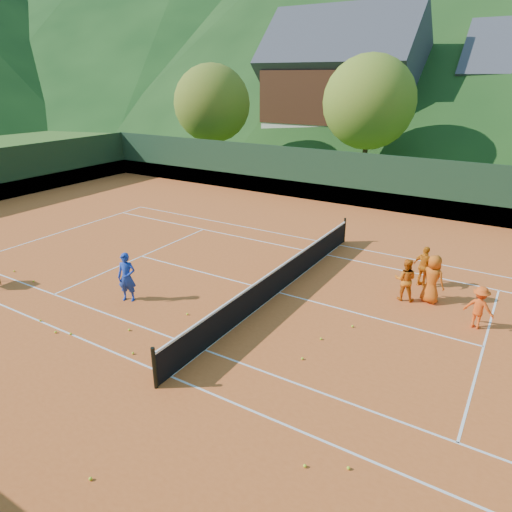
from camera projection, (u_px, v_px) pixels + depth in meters
The scene contains 28 objects.
ground at pixel (278, 293), 15.56m from camera, with size 400.00×400.00×0.00m, color #30541A.
clay_court at pixel (278, 293), 15.55m from camera, with size 40.00×24.00×0.02m, color #C65420.
coach at pixel (127, 277), 14.74m from camera, with size 0.60×0.39×1.64m, color #1937A8.
student_a at pixel (405, 280), 14.81m from camera, with size 0.70×0.54×1.43m, color orange.
student_b at pixel (424, 267), 15.77m from camera, with size 0.86×0.36×1.46m, color orange.
student_c at pixel (432, 279), 14.63m from camera, with size 0.79×0.51×1.61m, color #D25812.
student_d at pixel (479, 307), 13.17m from camera, with size 0.84×0.48×1.30m, color #F95416.
tennis_ball_1 at pixel (195, 329), 13.22m from camera, with size 0.07×0.07×0.07m, color #C3E926.
tennis_ball_2 at pixel (302, 359), 11.86m from camera, with size 0.07×0.07×0.07m, color #C3E926.
tennis_ball_3 at pixel (321, 339), 12.75m from camera, with size 0.07×0.07×0.07m, color #C3E926.
tennis_ball_5 at pixel (187, 314), 14.07m from camera, with size 0.07×0.07×0.07m, color #C3E926.
tennis_ball_6 at pixel (56, 332), 13.08m from camera, with size 0.07×0.07×0.07m, color #C3E926.
tennis_ball_7 at pixel (352, 326), 13.38m from camera, with size 0.07×0.07×0.07m, color #C3E926.
tennis_ball_9 at pixel (90, 479), 8.32m from camera, with size 0.07×0.07×0.07m, color #C3E926.
tennis_ball_10 at pixel (40, 320), 13.70m from camera, with size 0.07×0.07×0.07m, color #C3E926.
tennis_ball_11 at pixel (14, 271), 17.17m from camera, with size 0.07×0.07×0.07m, color #C3E926.
tennis_ball_13 at pixel (71, 334), 12.99m from camera, with size 0.07×0.07×0.07m, color #C3E926.
tennis_ball_14 at pixel (133, 353), 12.08m from camera, with size 0.07×0.07×0.07m, color #C3E926.
tennis_ball_15 at pixel (34, 281), 16.33m from camera, with size 0.07×0.07×0.07m, color #C3E926.
tennis_ball_16 at pixel (348, 468), 8.54m from camera, with size 0.07×0.07×0.07m, color #C3E926.
tennis_ball_17 at pixel (305, 466), 8.59m from camera, with size 0.07×0.07×0.07m, color #C3E926.
tennis_ball_19 at pixel (129, 330), 13.20m from camera, with size 0.07×0.07×0.07m, color #C3E926.
court_lines at pixel (278, 292), 15.55m from camera, with size 23.83×11.03×0.00m.
tennis_net at pixel (279, 279), 15.37m from camera, with size 0.10×12.07×1.10m.
perimeter_fence at pixel (279, 259), 15.09m from camera, with size 40.40×24.24×3.00m.
chalet_left at pixel (342, 90), 42.11m from camera, with size 13.80×9.93×12.92m.
tree_a at pixel (212, 104), 35.81m from camera, with size 6.00×6.00×7.88m.
tree_b at pixel (369, 102), 31.44m from camera, with size 6.40×6.40×8.40m.
Camera 1 is at (6.68, -12.33, 6.90)m, focal length 32.00 mm.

